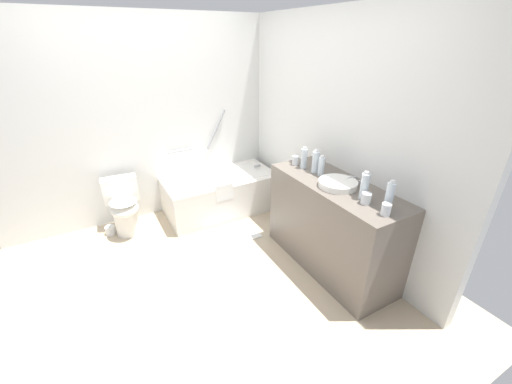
% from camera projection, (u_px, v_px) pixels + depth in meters
% --- Properties ---
extents(ground_plane, '(4.04, 4.04, 0.00)m').
position_uv_depth(ground_plane, '(194.00, 273.00, 3.09)').
color(ground_plane, '#C1AD8E').
extents(wall_back_tiled, '(3.44, 0.10, 2.35)m').
position_uv_depth(wall_back_tiled, '(145.00, 123.00, 3.70)').
color(wall_back_tiled, silver).
rests_on(wall_back_tiled, ground_plane).
extents(wall_right_mirror, '(0.10, 3.20, 2.35)m').
position_uv_depth(wall_right_mirror, '(329.00, 135.00, 3.25)').
color(wall_right_mirror, silver).
rests_on(wall_right_mirror, ground_plane).
extents(bathtub, '(1.41, 0.73, 1.25)m').
position_uv_depth(bathtub, '(221.00, 192.00, 4.11)').
color(bathtub, white).
rests_on(bathtub, ground_plane).
extents(toilet, '(0.39, 0.49, 0.66)m').
position_uv_depth(toilet, '(124.00, 207.00, 3.61)').
color(toilet, white).
rests_on(toilet, ground_plane).
extents(vanity_counter, '(0.54, 1.40, 0.90)m').
position_uv_depth(vanity_counter, '(332.00, 226.00, 3.03)').
color(vanity_counter, '#6B6056').
rests_on(vanity_counter, ground_plane).
extents(sink_basin, '(0.34, 0.34, 0.05)m').
position_uv_depth(sink_basin, '(338.00, 184.00, 2.77)').
color(sink_basin, white).
rests_on(sink_basin, vanity_counter).
extents(sink_faucet, '(0.12, 0.15, 0.06)m').
position_uv_depth(sink_faucet, '(354.00, 179.00, 2.85)').
color(sink_faucet, '#ABABB0').
rests_on(sink_faucet, vanity_counter).
extents(water_bottle_0, '(0.07, 0.07, 0.24)m').
position_uv_depth(water_bottle_0, '(365.00, 186.00, 2.52)').
color(water_bottle_0, silver).
rests_on(water_bottle_0, vanity_counter).
extents(water_bottle_1, '(0.06, 0.06, 0.24)m').
position_uv_depth(water_bottle_1, '(389.00, 196.00, 2.37)').
color(water_bottle_1, silver).
rests_on(water_bottle_1, vanity_counter).
extents(water_bottle_2, '(0.06, 0.06, 0.22)m').
position_uv_depth(water_bottle_2, '(304.00, 158.00, 3.12)').
color(water_bottle_2, silver).
rests_on(water_bottle_2, vanity_counter).
extents(water_bottle_3, '(0.07, 0.07, 0.23)m').
position_uv_depth(water_bottle_3, '(316.00, 162.00, 3.03)').
color(water_bottle_3, silver).
rests_on(water_bottle_3, vanity_counter).
extents(water_bottle_4, '(0.06, 0.06, 0.20)m').
position_uv_depth(water_bottle_4, '(321.00, 166.00, 2.97)').
color(water_bottle_4, silver).
rests_on(water_bottle_4, vanity_counter).
extents(drinking_glass_0, '(0.07, 0.07, 0.09)m').
position_uv_depth(drinking_glass_0, '(296.00, 160.00, 3.23)').
color(drinking_glass_0, white).
rests_on(drinking_glass_0, vanity_counter).
extents(drinking_glass_1, '(0.07, 0.07, 0.09)m').
position_uv_depth(drinking_glass_1, '(386.00, 209.00, 2.32)').
color(drinking_glass_1, white).
rests_on(drinking_glass_1, vanity_counter).
extents(drinking_glass_2, '(0.08, 0.08, 0.09)m').
position_uv_depth(drinking_glass_2, '(366.00, 198.00, 2.48)').
color(drinking_glass_2, white).
rests_on(drinking_glass_2, vanity_counter).
extents(bath_mat, '(0.55, 0.42, 0.01)m').
position_uv_depth(bath_mat, '(233.00, 234.00, 3.69)').
color(bath_mat, white).
rests_on(bath_mat, ground_plane).
extents(toilet_paper_roll, '(0.11, 0.11, 0.10)m').
position_uv_depth(toilet_paper_roll, '(110.00, 230.00, 3.68)').
color(toilet_paper_roll, white).
rests_on(toilet_paper_roll, ground_plane).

